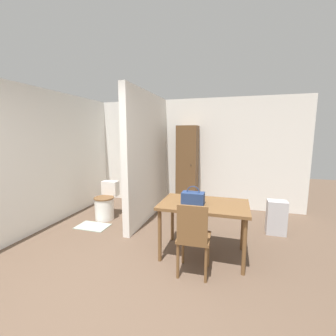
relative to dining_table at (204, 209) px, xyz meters
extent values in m
plane|color=brown|center=(-0.75, -1.39, -0.68)|extent=(16.00, 16.00, 0.00)
cube|color=white|center=(-0.75, 2.28, 0.57)|extent=(5.30, 0.12, 2.50)
cube|color=white|center=(-2.96, 0.42, 0.57)|extent=(0.12, 4.61, 2.50)
cube|color=white|center=(-1.29, 1.20, 0.57)|extent=(0.12, 2.06, 2.50)
cube|color=brown|center=(0.00, 0.00, 0.06)|extent=(1.19, 0.76, 0.04)
cylinder|color=brown|center=(-0.54, -0.32, -0.32)|extent=(0.05, 0.05, 0.72)
cylinder|color=brown|center=(0.54, -0.32, -0.32)|extent=(0.05, 0.05, 0.72)
cylinder|color=brown|center=(-0.54, 0.32, -0.32)|extent=(0.05, 0.05, 0.72)
cylinder|color=brown|center=(0.54, 0.32, -0.32)|extent=(0.05, 0.05, 0.72)
cube|color=brown|center=(-0.06, -0.44, -0.22)|extent=(0.40, 0.40, 0.04)
cube|color=brown|center=(-0.05, -0.62, 0.02)|extent=(0.35, 0.04, 0.44)
cylinder|color=brown|center=(-0.23, -0.28, -0.46)|extent=(0.04, 0.04, 0.44)
cylinder|color=brown|center=(0.10, -0.27, -0.46)|extent=(0.04, 0.04, 0.44)
cylinder|color=brown|center=(-0.21, -0.61, -0.46)|extent=(0.04, 0.04, 0.44)
cylinder|color=brown|center=(0.11, -0.59, -0.46)|extent=(0.04, 0.04, 0.44)
cylinder|color=white|center=(-2.09, 0.80, -0.47)|extent=(0.37, 0.37, 0.42)
cylinder|color=brown|center=(-2.09, 0.80, -0.24)|extent=(0.39, 0.39, 0.02)
cube|color=white|center=(-2.09, 1.06, -0.10)|extent=(0.33, 0.18, 0.30)
cube|color=navy|center=(-0.14, -0.07, 0.16)|extent=(0.30, 0.17, 0.16)
torus|color=navy|center=(-0.14, -0.07, 0.24)|extent=(0.18, 0.01, 0.18)
cube|color=brown|center=(-0.64, 1.99, 0.26)|extent=(0.45, 0.43, 1.88)
sphere|color=black|center=(-0.52, 1.76, 0.36)|extent=(0.02, 0.02, 0.02)
cube|color=#99A899|center=(-2.09, 0.40, -0.67)|extent=(0.58, 0.38, 0.01)
cube|color=#BCBCC1|center=(1.11, 1.04, -0.39)|extent=(0.31, 0.23, 0.58)
camera|label=1|loc=(0.37, -2.99, 1.03)|focal=24.00mm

